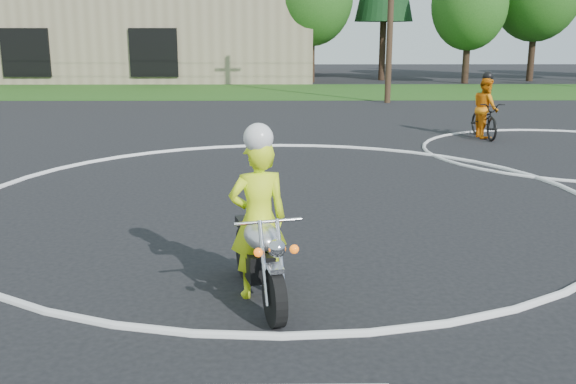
{
  "coord_description": "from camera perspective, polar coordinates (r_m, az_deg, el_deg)",
  "views": [
    {
      "loc": [
        0.01,
        -9.26,
        3.16
      ],
      "look_at": [
        0.1,
        -0.94,
        1.1
      ],
      "focal_mm": 40.0,
      "sensor_mm": 36.0,
      "label": 1
    }
  ],
  "objects": [
    {
      "name": "traffic_cones",
      "position": [
        13.64,
        23.26,
        -0.06
      ],
      "size": [
        21.26,
        14.71,
        0.3
      ],
      "color": "#DA5A0B",
      "rests_on": "ground"
    },
    {
      "name": "rider_second_grp",
      "position": [
        20.92,
        17.11,
        6.6
      ],
      "size": [
        0.84,
        2.16,
        2.05
      ],
      "rotation": [
        0.0,
        0.0,
        0.05
      ],
      "color": "black",
      "rests_on": "ground"
    },
    {
      "name": "warehouse",
      "position": [
        52.45,
        -21.34,
        14.08
      ],
      "size": [
        41.0,
        17.0,
        8.3
      ],
      "color": "tan",
      "rests_on": "ground"
    },
    {
      "name": "primary_motorcycle",
      "position": [
        7.74,
        -2.55,
        -5.72
      ],
      "size": [
        0.86,
        2.17,
        1.16
      ],
      "rotation": [
        0.0,
        0.0,
        0.26
      ],
      "color": "black",
      "rests_on": "ground"
    },
    {
      "name": "ground",
      "position": [
        9.79,
        -0.62,
        -4.94
      ],
      "size": [
        120.0,
        120.0,
        0.0
      ],
      "primitive_type": "plane",
      "color": "black",
      "rests_on": "ground"
    },
    {
      "name": "rider_primary_grp",
      "position": [
        7.72,
        -2.66,
        -2.04
      ],
      "size": [
        0.81,
        0.64,
        2.16
      ],
      "rotation": [
        0.0,
        0.0,
        0.26
      ],
      "color": "#DFFF1A",
      "rests_on": "ground"
    },
    {
      "name": "grass_strip",
      "position": [
        36.4,
        -0.61,
        8.94
      ],
      "size": [
        120.0,
        10.0,
        0.02
      ],
      "primitive_type": "cube",
      "color": "#1E4714",
      "rests_on": "ground"
    },
    {
      "name": "course_markings",
      "position": [
        14.14,
        8.21,
        0.88
      ],
      "size": [
        19.05,
        19.05,
        0.12
      ],
      "color": "silver",
      "rests_on": "ground"
    }
  ]
}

